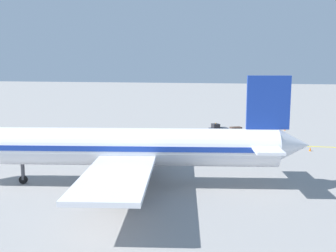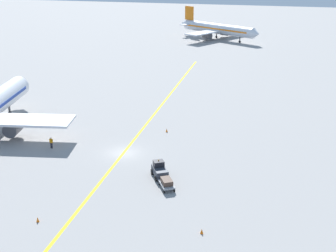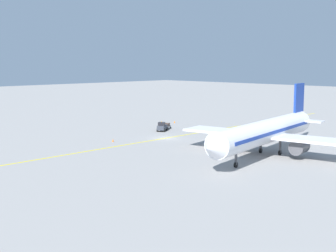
{
  "view_description": "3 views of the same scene",
  "coord_description": "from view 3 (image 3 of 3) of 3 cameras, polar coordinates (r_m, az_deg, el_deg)",
  "views": [
    {
      "loc": [
        -58.03,
        -10.97,
        11.52
      ],
      "look_at": [
        -3.07,
        0.57,
        2.84
      ],
      "focal_mm": 42.0,
      "sensor_mm": 36.0,
      "label": 1
    },
    {
      "loc": [
        20.54,
        -57.1,
        26.58
      ],
      "look_at": [
        5.73,
        2.95,
        3.5
      ],
      "focal_mm": 50.0,
      "sensor_mm": 36.0,
      "label": 2
    },
    {
      "loc": [
        -61.82,
        61.39,
        14.33
      ],
      "look_at": [
        -1.52,
        0.78,
        2.56
      ],
      "focal_mm": 50.0,
      "sensor_mm": 36.0,
      "label": 3
    }
  ],
  "objects": [
    {
      "name": "ground_plane",
      "position": [
        88.29,
        -0.34,
        -1.5
      ],
      "size": [
        400.0,
        400.0,
        0.0
      ],
      "primitive_type": "plane",
      "color": "gray"
    },
    {
      "name": "apron_yellow_centreline",
      "position": [
        88.29,
        -0.34,
        -1.5
      ],
      "size": [
        2.21,
        119.99,
        0.01
      ],
      "primitive_type": "cube",
      "rotation": [
        0.0,
        0.0,
        0.02
      ],
      "color": "yellow",
      "rests_on": "ground"
    },
    {
      "name": "airplane_at_gate",
      "position": [
        72.91,
        11.93,
        -0.71
      ],
      "size": [
        28.47,
        35.45,
        10.6
      ],
      "color": "white",
      "rests_on": "ground"
    },
    {
      "name": "baggage_tug_dark",
      "position": [
        97.03,
        -0.72,
        -0.11
      ],
      "size": [
        2.83,
        3.35,
        2.11
      ],
      "color": "#333842",
      "rests_on": "ground"
    },
    {
      "name": "baggage_cart_trailing",
      "position": [
        100.2,
        -0.2,
        0.06
      ],
      "size": [
        2.5,
        2.95,
        1.24
      ],
      "color": "gray",
      "rests_on": "ground"
    },
    {
      "name": "ground_crew_worker",
      "position": [
        81.7,
        5.35,
        -1.65
      ],
      "size": [
        0.58,
        0.26,
        1.68
      ],
      "color": "#23232D",
      "rests_on": "ground"
    },
    {
      "name": "traffic_cone_near_nose",
      "position": [
        100.78,
        8.59,
        -0.26
      ],
      "size": [
        0.32,
        0.32,
        0.55
      ],
      "primitive_type": "cone",
      "color": "orange",
      "rests_on": "ground"
    },
    {
      "name": "traffic_cone_mid_apron",
      "position": [
        84.98,
        -6.73,
        -1.73
      ],
      "size": [
        0.32,
        0.32,
        0.55
      ],
      "primitive_type": "cone",
      "color": "orange",
      "rests_on": "ground"
    },
    {
      "name": "traffic_cone_by_wingtip",
      "position": [
        110.24,
        0.81,
        0.52
      ],
      "size": [
        0.32,
        0.32,
        0.55
      ],
      "primitive_type": "cone",
      "color": "orange",
      "rests_on": "ground"
    }
  ]
}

